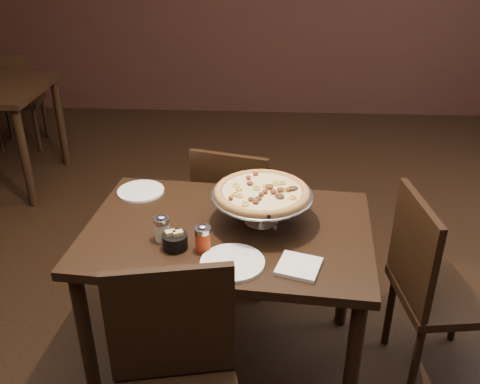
{
  "coord_description": "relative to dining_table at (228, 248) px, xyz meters",
  "views": [
    {
      "loc": [
        0.11,
        -2.04,
        1.96
      ],
      "look_at": [
        -0.01,
        -0.06,
        0.91
      ],
      "focal_mm": 40.0,
      "sensor_mm": 36.0,
      "label": 1
    }
  ],
  "objects": [
    {
      "name": "bg_chair_far",
      "position": [
        -2.09,
        2.51,
        -0.18
      ],
      "size": [
        0.47,
        0.47,
        0.88
      ],
      "rotation": [
        0.0,
        0.0,
        3.31
      ],
      "color": "black",
      "rests_on": "ground"
    },
    {
      "name": "parmesan_shaker",
      "position": [
        -0.26,
        -0.1,
        0.15
      ],
      "size": [
        0.07,
        0.07,
        0.11
      ],
      "color": "beige",
      "rests_on": "dining_table"
    },
    {
      "name": "pepper_flake_shaker",
      "position": [
        -0.08,
        -0.17,
        0.15
      ],
      "size": [
        0.07,
        0.07,
        0.12
      ],
      "color": "#9A1F0E",
      "rests_on": "dining_table"
    },
    {
      "name": "dining_table",
      "position": [
        0.0,
        0.0,
        0.0
      ],
      "size": [
        1.27,
        0.91,
        0.76
      ],
      "rotation": [
        0.0,
        0.0,
        -0.08
      ],
      "color": "black",
      "rests_on": "ground"
    },
    {
      "name": "pizza_stand",
      "position": [
        0.14,
        0.06,
        0.25
      ],
      "size": [
        0.44,
        0.44,
        0.18
      ],
      "color": "#ADACB3",
      "rests_on": "dining_table"
    },
    {
      "name": "packet_caddy",
      "position": [
        -0.2,
        -0.16,
        0.13
      ],
      "size": [
        0.1,
        0.1,
        0.08
      ],
      "rotation": [
        0.0,
        0.0,
        0.43
      ],
      "color": "black",
      "rests_on": "dining_table"
    },
    {
      "name": "chair_far",
      "position": [
        -0.0,
        0.6,
        -0.17
      ],
      "size": [
        0.5,
        0.5,
        0.88
      ],
      "rotation": [
        0.0,
        0.0,
        2.89
      ],
      "color": "black",
      "rests_on": "ground"
    },
    {
      "name": "plate_near",
      "position": [
        0.04,
        -0.26,
        0.11
      ],
      "size": [
        0.25,
        0.25,
        0.01
      ],
      "primitive_type": "cylinder",
      "color": "white",
      "rests_on": "dining_table"
    },
    {
      "name": "plate_left",
      "position": [
        -0.44,
        0.3,
        0.11
      ],
      "size": [
        0.22,
        0.22,
        0.01
      ],
      "primitive_type": "cylinder",
      "color": "white",
      "rests_on": "dining_table"
    },
    {
      "name": "room",
      "position": [
        0.12,
        0.14,
        0.75
      ],
      "size": [
        6.04,
        7.04,
        2.84
      ],
      "color": "black",
      "rests_on": "ground"
    },
    {
      "name": "serving_spatula",
      "position": [
        0.19,
        -0.09,
        0.24
      ],
      "size": [
        0.14,
        0.14,
        0.02
      ],
      "rotation": [
        0.0,
        0.0,
        -0.32
      ],
      "color": "#ADACB3",
      "rests_on": "pizza_stand"
    },
    {
      "name": "chair_side",
      "position": [
        0.91,
        -0.0,
        -0.15
      ],
      "size": [
        0.48,
        0.48,
        0.92
      ],
      "rotation": [
        0.0,
        0.0,
        1.7
      ],
      "color": "black",
      "rests_on": "ground"
    },
    {
      "name": "napkin_stack",
      "position": [
        0.29,
        -0.27,
        0.11
      ],
      "size": [
        0.19,
        0.19,
        0.02
      ],
      "primitive_type": "cube",
      "rotation": [
        0.0,
        0.0,
        -0.3
      ],
      "color": "white",
      "rests_on": "dining_table"
    }
  ]
}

